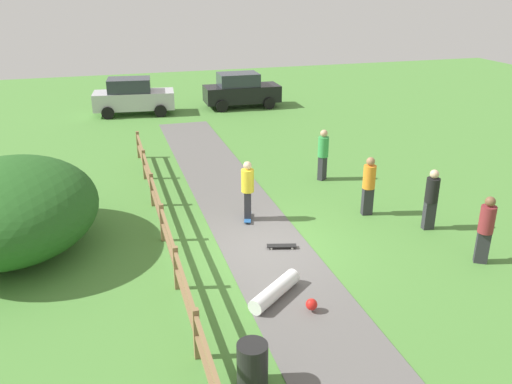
# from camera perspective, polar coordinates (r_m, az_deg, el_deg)

# --- Properties ---
(ground_plane) EXTENTS (60.00, 60.00, 0.00)m
(ground_plane) POSITION_cam_1_polar(r_m,az_deg,el_deg) (14.48, 1.08, -6.11)
(ground_plane) COLOR #4C8438
(asphalt_path) EXTENTS (2.40, 28.00, 0.02)m
(asphalt_path) POSITION_cam_1_polar(r_m,az_deg,el_deg) (14.47, 1.08, -6.07)
(asphalt_path) COLOR #605E5B
(asphalt_path) RESTS_ON ground_plane
(wooden_fence) EXTENTS (0.12, 18.12, 1.10)m
(wooden_fence) POSITION_cam_1_polar(r_m,az_deg,el_deg) (13.70, -9.37, -5.02)
(wooden_fence) COLOR olive
(wooden_fence) RESTS_ON ground_plane
(bush_large) EXTENTS (4.49, 5.39, 2.41)m
(bush_large) POSITION_cam_1_polar(r_m,az_deg,el_deg) (15.39, -24.81, -1.54)
(bush_large) COLOR #23561E
(bush_large) RESTS_ON ground_plane
(trash_bin) EXTENTS (0.56, 0.56, 0.90)m
(trash_bin) POSITION_cam_1_polar(r_m,az_deg,el_deg) (9.88, -0.39, -18.12)
(trash_bin) COLOR black
(trash_bin) RESTS_ON ground_plane
(skater_riding) EXTENTS (0.48, 0.82, 1.85)m
(skater_riding) POSITION_cam_1_polar(r_m,az_deg,el_deg) (15.73, -0.91, 0.48)
(skater_riding) COLOR #265999
(skater_riding) RESTS_ON asphalt_path
(skater_fallen) EXTENTS (1.50, 1.52, 0.36)m
(skater_fallen) POSITION_cam_1_polar(r_m,az_deg,el_deg) (12.27, 2.34, -10.67)
(skater_fallen) COLOR white
(skater_fallen) RESTS_ON asphalt_path
(skateboard_loose) EXTENTS (0.82, 0.40, 0.08)m
(skateboard_loose) POSITION_cam_1_polar(r_m,az_deg,el_deg) (14.46, 2.76, -5.79)
(skateboard_loose) COLOR black
(skateboard_loose) RESTS_ON asphalt_path
(bystander_green) EXTENTS (0.53, 0.53, 1.86)m
(bystander_green) POSITION_cam_1_polar(r_m,az_deg,el_deg) (19.18, 7.20, 4.26)
(bystander_green) COLOR #2D2D33
(bystander_green) RESTS_ON ground_plane
(bystander_maroon) EXTENTS (0.52, 0.52, 1.83)m
(bystander_maroon) POSITION_cam_1_polar(r_m,az_deg,el_deg) (14.57, 23.43, -3.43)
(bystander_maroon) COLOR #2D2D33
(bystander_maroon) RESTS_ON ground_plane
(bystander_orange) EXTENTS (0.41, 0.41, 1.85)m
(bystander_orange) POSITION_cam_1_polar(r_m,az_deg,el_deg) (16.49, 12.01, 0.94)
(bystander_orange) COLOR #2D2D33
(bystander_orange) RESTS_ON ground_plane
(bystander_black) EXTENTS (0.42, 0.42, 1.82)m
(bystander_black) POSITION_cam_1_polar(r_m,az_deg,el_deg) (16.00, 18.30, -0.47)
(bystander_black) COLOR #2D2D33
(bystander_black) RESTS_ON ground_plane
(parked_car_black) EXTENTS (4.23, 2.06, 1.92)m
(parked_car_black) POSITION_cam_1_polar(r_m,az_deg,el_deg) (30.43, -1.63, 10.85)
(parked_car_black) COLOR black
(parked_car_black) RESTS_ON ground_plane
(parked_car_silver) EXTENTS (4.36, 2.36, 1.92)m
(parked_car_silver) POSITION_cam_1_polar(r_m,az_deg,el_deg) (29.51, -13.05, 9.95)
(parked_car_silver) COLOR #B7B7BC
(parked_car_silver) RESTS_ON ground_plane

